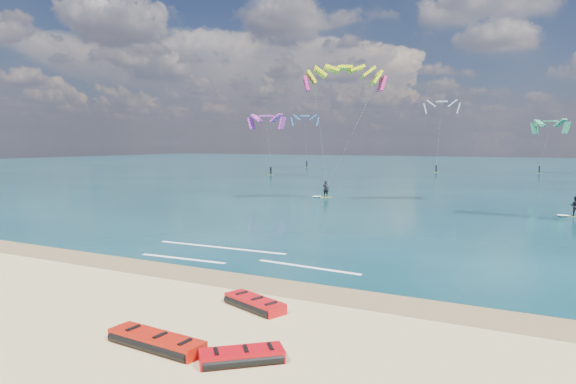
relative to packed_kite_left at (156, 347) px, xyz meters
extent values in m
plane|color=tan|center=(-5.15, 43.98, 0.00)|extent=(320.00, 320.00, 0.00)
cube|color=brown|center=(-5.15, 6.98, 0.00)|extent=(320.00, 2.40, 0.01)
cube|color=#092D35|center=(-5.15, 107.98, 0.02)|extent=(320.00, 200.00, 0.04)
cube|color=#CDD318|center=(-11.47, 38.56, 0.07)|extent=(1.20, 1.20, 0.06)
imported|color=black|center=(-11.47, 38.56, 0.94)|extent=(0.66, 0.47, 1.72)
cylinder|color=black|center=(-11.19, 38.27, 1.19)|extent=(0.40, 0.40, 0.04)
cube|color=#9DC41D|center=(11.25, 34.57, 0.07)|extent=(1.27, 0.61, 0.05)
imported|color=black|center=(11.25, 34.57, 0.85)|extent=(0.85, 0.73, 1.54)
cube|color=white|center=(-6.36, 8.98, 0.04)|extent=(4.89, 0.51, 0.01)
cube|color=white|center=(-6.28, 12.08, 0.04)|extent=(7.93, 0.53, 0.01)
cube|color=white|center=(-0.15, 10.28, 0.04)|extent=(5.32, 0.62, 0.01)
camera|label=1|loc=(9.73, -10.64, 5.73)|focal=32.00mm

